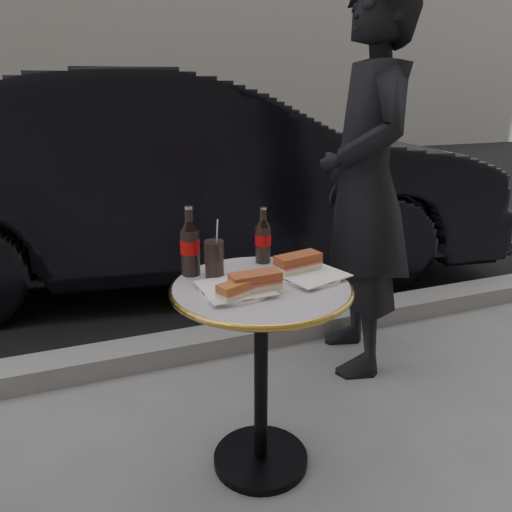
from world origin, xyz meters
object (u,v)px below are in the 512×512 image
object	(u,v)px
cola_bottle_right	(263,235)
parked_car	(189,179)
plate_right	(310,276)
cola_bottle_left	(190,241)
bistro_table	(261,379)
pedestrian	(365,185)
cola_glass	(214,260)
plate_left	(235,290)

from	to	relation	value
cola_bottle_right	parked_car	distance (m)	1.93
plate_right	cola_bottle_left	xyz separation A→B (m)	(-0.38, 0.18, 0.12)
bistro_table	cola_bottle_right	xyz separation A→B (m)	(0.09, 0.22, 0.47)
plate_right	pedestrian	xyz separation A→B (m)	(0.56, 0.54, 0.19)
plate_right	bistro_table	bearing A→B (deg)	-178.42
cola_bottle_left	cola_bottle_right	size ratio (longest dim) A/B	1.16
plate_right	cola_glass	xyz separation A→B (m)	(-0.32, 0.10, 0.06)
plate_right	pedestrian	distance (m)	0.80
plate_left	plate_right	bearing A→B (deg)	6.06
cola_glass	parked_car	size ratio (longest dim) A/B	0.03
plate_right	parked_car	xyz separation A→B (m)	(0.09, 2.13, -0.00)
plate_right	cola_bottle_right	distance (m)	0.25
plate_left	cola_bottle_right	xyz separation A→B (m)	(0.19, 0.24, 0.10)
bistro_table	cola_glass	size ratio (longest dim) A/B	5.26
bistro_table	pedestrian	bearing A→B (deg)	36.32
cola_bottle_left	parked_car	size ratio (longest dim) A/B	0.06
bistro_table	parked_car	distance (m)	2.19
plate_right	cola_bottle_left	size ratio (longest dim) A/B	0.89
cola_bottle_left	pedestrian	xyz separation A→B (m)	(0.94, 0.36, 0.07)
bistro_table	cola_bottle_left	xyz separation A→B (m)	(-0.20, 0.18, 0.49)
bistro_table	cola_bottle_left	distance (m)	0.56
cola_bottle_right	bistro_table	bearing A→B (deg)	-113.13
cola_bottle_left	cola_bottle_right	xyz separation A→B (m)	(0.29, 0.03, -0.02)
bistro_table	parked_car	bearing A→B (deg)	82.72
parked_car	pedestrian	distance (m)	1.67
parked_car	bistro_table	bearing A→B (deg)	-178.85
bistro_table	cola_bottle_right	bearing A→B (deg)	66.87
cola_glass	plate_right	bearing A→B (deg)	-18.26
plate_right	parked_car	bearing A→B (deg)	87.66
pedestrian	parked_car	bearing A→B (deg)	-148.25
plate_right	pedestrian	bearing A→B (deg)	44.13
cola_bottle_right	cola_bottle_left	bearing A→B (deg)	-173.86
plate_left	cola_glass	xyz separation A→B (m)	(-0.03, 0.14, 0.06)
plate_left	plate_right	world-z (taller)	same
pedestrian	cola_bottle_right	bearing A→B (deg)	-47.87
plate_right	cola_bottle_left	bearing A→B (deg)	154.86
plate_left	parked_car	bearing A→B (deg)	80.15
bistro_table	pedestrian	distance (m)	1.08
cola_bottle_left	plate_right	bearing A→B (deg)	-25.14
plate_left	cola_bottle_right	world-z (taller)	cola_bottle_right
bistro_table	parked_car	world-z (taller)	parked_car
cola_bottle_left	pedestrian	world-z (taller)	pedestrian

